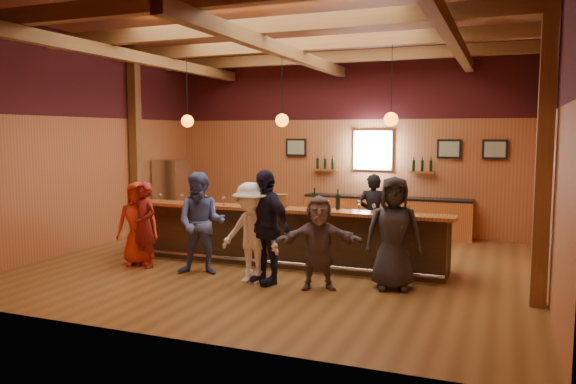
% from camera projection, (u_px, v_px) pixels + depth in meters
% --- Properties ---
extents(room, '(9.04, 9.00, 4.52)m').
position_uv_depth(room, '(283.00, 92.00, 10.25)').
color(room, brown).
rests_on(room, ground).
extents(bar_counter, '(6.30, 1.07, 1.11)m').
position_uv_depth(bar_counter, '(286.00, 236.00, 10.62)').
color(bar_counter, black).
rests_on(bar_counter, ground).
extents(back_bar_cabinet, '(4.00, 0.52, 0.95)m').
position_uv_depth(back_bar_cabinet, '(386.00, 216.00, 13.50)').
color(back_bar_cabinet, '#97461B').
rests_on(back_bar_cabinet, ground).
extents(window, '(0.95, 0.09, 0.95)m').
position_uv_depth(window, '(373.00, 150.00, 13.69)').
color(window, silver).
rests_on(window, room).
extents(framed_pictures, '(5.35, 0.05, 0.45)m').
position_uv_depth(framed_pictures, '(409.00, 149.00, 13.36)').
color(framed_pictures, black).
rests_on(framed_pictures, room).
extents(wine_shelves, '(3.00, 0.18, 0.30)m').
position_uv_depth(wine_shelves, '(372.00, 168.00, 13.67)').
color(wine_shelves, '#97461B').
rests_on(wine_shelves, room).
extents(pendant_lights, '(4.24, 0.24, 1.37)m').
position_uv_depth(pendant_lights, '(282.00, 120.00, 10.25)').
color(pendant_lights, black).
rests_on(pendant_lights, room).
extents(stainless_fridge, '(0.70, 0.70, 1.80)m').
position_uv_depth(stainless_fridge, '(172.00, 195.00, 14.34)').
color(stainless_fridge, silver).
rests_on(stainless_fridge, ground).
extents(customer_orange, '(0.90, 0.76, 1.56)m').
position_uv_depth(customer_orange, '(138.00, 223.00, 10.50)').
color(customer_orange, red).
rests_on(customer_orange, ground).
extents(customer_redvest, '(0.66, 0.52, 1.57)m').
position_uv_depth(customer_redvest, '(144.00, 225.00, 10.29)').
color(customer_redvest, maroon).
rests_on(customer_redvest, ground).
extents(customer_denim, '(1.03, 0.90, 1.80)m').
position_uv_depth(customer_denim, '(201.00, 223.00, 9.79)').
color(customer_denim, '#4A5895').
rests_on(customer_denim, ground).
extents(customer_white, '(1.15, 0.76, 1.67)m').
position_uv_depth(customer_white, '(251.00, 233.00, 9.22)').
color(customer_white, white).
rests_on(customer_white, ground).
extents(customer_navy, '(1.19, 0.90, 1.88)m').
position_uv_depth(customer_navy, '(265.00, 227.00, 9.17)').
color(customer_navy, '#1A1830').
rests_on(customer_navy, ground).
extents(customer_brown, '(1.45, 0.91, 1.49)m').
position_uv_depth(customer_brown, '(319.00, 243.00, 8.85)').
color(customer_brown, '#61504D').
rests_on(customer_brown, ground).
extents(customer_dark, '(0.99, 0.77, 1.80)m').
position_uv_depth(customer_dark, '(394.00, 233.00, 8.82)').
color(customer_dark, '#252427').
rests_on(customer_dark, ground).
extents(bartender, '(0.64, 0.46, 1.67)m').
position_uv_depth(bartender, '(373.00, 215.00, 11.22)').
color(bartender, black).
rests_on(bartender, ground).
extents(ice_bucket, '(0.22, 0.22, 0.24)m').
position_uv_depth(ice_bucket, '(281.00, 201.00, 10.28)').
color(ice_bucket, olive).
rests_on(ice_bucket, bar_counter).
extents(bottle_a, '(0.08, 0.08, 0.37)m').
position_uv_depth(bottle_a, '(314.00, 200.00, 10.13)').
color(bottle_a, black).
rests_on(bottle_a, bar_counter).
extents(bottle_b, '(0.08, 0.08, 0.37)m').
position_uv_depth(bottle_b, '(338.00, 201.00, 9.99)').
color(bottle_b, black).
rests_on(bottle_b, bar_counter).
extents(glass_a, '(0.08, 0.08, 0.17)m').
position_uv_depth(glass_a, '(160.00, 196.00, 11.09)').
color(glass_a, silver).
rests_on(glass_a, bar_counter).
extents(glass_b, '(0.08, 0.08, 0.18)m').
position_uv_depth(glass_b, '(182.00, 197.00, 10.92)').
color(glass_b, silver).
rests_on(glass_b, bar_counter).
extents(glass_c, '(0.08, 0.08, 0.17)m').
position_uv_depth(glass_c, '(206.00, 197.00, 10.79)').
color(glass_c, silver).
rests_on(glass_c, bar_counter).
extents(glass_d, '(0.07, 0.07, 0.16)m').
position_uv_depth(glass_d, '(224.00, 199.00, 10.63)').
color(glass_d, silver).
rests_on(glass_d, bar_counter).
extents(glass_e, '(0.08, 0.08, 0.19)m').
position_uv_depth(glass_e, '(257.00, 199.00, 10.39)').
color(glass_e, silver).
rests_on(glass_e, bar_counter).
extents(glass_f, '(0.08, 0.08, 0.19)m').
position_uv_depth(glass_f, '(327.00, 203.00, 9.86)').
color(glass_f, silver).
rests_on(glass_f, bar_counter).
extents(glass_g, '(0.09, 0.09, 0.20)m').
position_uv_depth(glass_g, '(359.00, 203.00, 9.76)').
color(glass_g, silver).
rests_on(glass_g, bar_counter).
extents(glass_h, '(0.07, 0.07, 0.16)m').
position_uv_depth(glass_h, '(374.00, 206.00, 9.55)').
color(glass_h, silver).
rests_on(glass_h, bar_counter).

